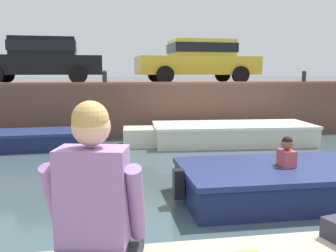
{
  "coord_description": "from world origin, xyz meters",
  "views": [
    {
      "loc": [
        -0.88,
        -2.29,
        2.02
      ],
      "look_at": [
        0.05,
        3.27,
        1.22
      ],
      "focal_mm": 40.0,
      "sensor_mm": 36.0,
      "label": 1
    }
  ],
  "objects_px": {
    "car_left_inner_black": "(41,59)",
    "boat_moored_central_cream": "(225,134)",
    "car_centre_yellow": "(198,59)",
    "mooring_bollard_east": "(304,77)",
    "mooring_bollard_mid": "(105,77)",
    "person_seated_left": "(96,210)"
  },
  "relations": [
    {
      "from": "person_seated_left",
      "to": "car_centre_yellow",
      "type": "bearing_deg",
      "value": 73.35
    },
    {
      "from": "car_left_inner_black",
      "to": "mooring_bollard_mid",
      "type": "bearing_deg",
      "value": -36.89
    },
    {
      "from": "car_centre_yellow",
      "to": "mooring_bollard_east",
      "type": "distance_m",
      "value": 3.72
    },
    {
      "from": "car_left_inner_black",
      "to": "mooring_bollard_mid",
      "type": "distance_m",
      "value": 2.72
    },
    {
      "from": "mooring_bollard_mid",
      "to": "mooring_bollard_east",
      "type": "height_order",
      "value": "same"
    },
    {
      "from": "mooring_bollard_mid",
      "to": "mooring_bollard_east",
      "type": "relative_size",
      "value": 1.0
    },
    {
      "from": "boat_moored_central_cream",
      "to": "car_centre_yellow",
      "type": "height_order",
      "value": "car_centre_yellow"
    },
    {
      "from": "boat_moored_central_cream",
      "to": "mooring_bollard_east",
      "type": "distance_m",
      "value": 4.07
    },
    {
      "from": "boat_moored_central_cream",
      "to": "car_left_inner_black",
      "type": "xyz_separation_m",
      "value": [
        -5.48,
        3.29,
        2.22
      ]
    },
    {
      "from": "mooring_bollard_east",
      "to": "boat_moored_central_cream",
      "type": "bearing_deg",
      "value": -152.9
    },
    {
      "from": "mooring_bollard_mid",
      "to": "person_seated_left",
      "type": "height_order",
      "value": "mooring_bollard_mid"
    },
    {
      "from": "boat_moored_central_cream",
      "to": "mooring_bollard_mid",
      "type": "xyz_separation_m",
      "value": [
        -3.36,
        1.7,
        1.61
      ]
    },
    {
      "from": "car_left_inner_black",
      "to": "person_seated_left",
      "type": "distance_m",
      "value": 11.74
    },
    {
      "from": "boat_moored_central_cream",
      "to": "car_left_inner_black",
      "type": "bearing_deg",
      "value": 149.02
    },
    {
      "from": "car_centre_yellow",
      "to": "mooring_bollard_east",
      "type": "bearing_deg",
      "value": -25.67
    },
    {
      "from": "mooring_bollard_east",
      "to": "car_left_inner_black",
      "type": "bearing_deg",
      "value": 169.77
    },
    {
      "from": "car_centre_yellow",
      "to": "mooring_bollard_east",
      "type": "height_order",
      "value": "car_centre_yellow"
    },
    {
      "from": "car_left_inner_black",
      "to": "boat_moored_central_cream",
      "type": "bearing_deg",
      "value": -30.98
    },
    {
      "from": "mooring_bollard_east",
      "to": "person_seated_left",
      "type": "relative_size",
      "value": 0.46
    },
    {
      "from": "car_left_inner_black",
      "to": "car_centre_yellow",
      "type": "height_order",
      "value": "same"
    },
    {
      "from": "car_left_inner_black",
      "to": "mooring_bollard_east",
      "type": "relative_size",
      "value": 9.47
    },
    {
      "from": "person_seated_left",
      "to": "car_left_inner_black",
      "type": "bearing_deg",
      "value": 100.17
    }
  ]
}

